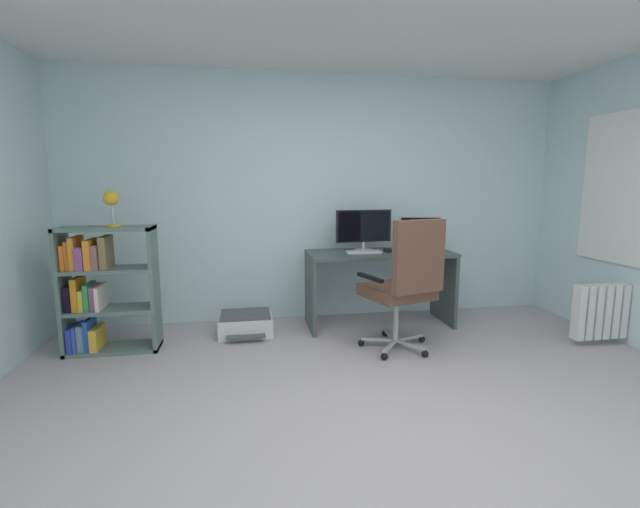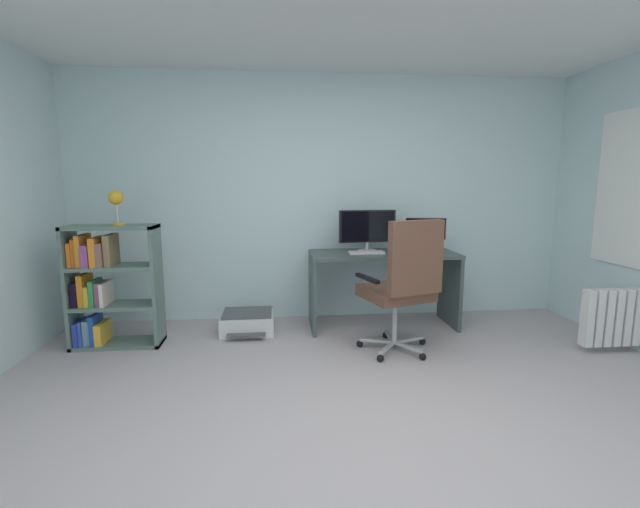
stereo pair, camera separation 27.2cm
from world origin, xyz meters
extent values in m
cube|color=#B7ACB1|center=(0.00, 0.00, -0.01)|extent=(5.21, 4.85, 0.02)
cube|color=silver|center=(0.00, 2.48, 1.28)|extent=(5.21, 0.10, 2.55)
cube|color=#40504C|center=(0.55, 2.02, 0.74)|extent=(1.45, 0.60, 0.04)
cube|color=#40504C|center=(-0.16, 2.02, 0.36)|extent=(0.04, 0.57, 0.72)
cube|color=#40504C|center=(1.26, 2.02, 0.36)|extent=(0.04, 0.57, 0.72)
cylinder|color=#B2B5B7|center=(0.41, 2.13, 0.76)|extent=(0.18, 0.18, 0.01)
cylinder|color=#B2B5B7|center=(0.41, 2.13, 0.82)|extent=(0.03, 0.03, 0.09)
cube|color=black|center=(0.41, 2.13, 1.01)|extent=(0.58, 0.09, 0.32)
cube|color=black|center=(0.41, 2.11, 1.01)|extent=(0.54, 0.06, 0.30)
cylinder|color=#B2B5B7|center=(1.01, 2.13, 0.76)|extent=(0.18, 0.18, 0.01)
cylinder|color=#B2B5B7|center=(1.01, 2.13, 0.82)|extent=(0.03, 0.03, 0.10)
cube|color=#B7BABC|center=(1.01, 2.13, 0.98)|extent=(0.43, 0.12, 0.23)
cube|color=black|center=(1.01, 2.11, 0.98)|extent=(0.39, 0.08, 0.22)
cube|color=silver|center=(0.37, 1.96, 0.77)|extent=(0.34, 0.13, 0.02)
cube|color=black|center=(0.62, 1.99, 0.78)|extent=(0.06, 0.10, 0.03)
cube|color=#B7BABC|center=(0.65, 1.40, 0.07)|extent=(0.30, 0.12, 0.02)
sphere|color=black|center=(0.79, 1.45, 0.03)|extent=(0.06, 0.06, 0.06)
cube|color=#B7BABC|center=(0.50, 1.51, 0.07)|extent=(0.03, 0.30, 0.02)
sphere|color=black|center=(0.50, 1.66, 0.03)|extent=(0.06, 0.06, 0.06)
cube|color=#B7BABC|center=(0.36, 1.41, 0.07)|extent=(0.29, 0.12, 0.02)
sphere|color=black|center=(0.22, 1.45, 0.03)|extent=(0.06, 0.06, 0.06)
cube|color=#B7BABC|center=(0.41, 1.24, 0.07)|extent=(0.20, 0.26, 0.02)
sphere|color=black|center=(0.32, 1.12, 0.03)|extent=(0.06, 0.06, 0.06)
cube|color=#B7BABC|center=(0.59, 1.24, 0.07)|extent=(0.20, 0.26, 0.02)
sphere|color=black|center=(0.68, 1.12, 0.03)|extent=(0.06, 0.06, 0.06)
cylinder|color=#B7BABC|center=(0.50, 1.36, 0.27)|extent=(0.04, 0.04, 0.39)
cube|color=brown|center=(0.50, 1.36, 0.51)|extent=(0.64, 0.62, 0.10)
cube|color=brown|center=(0.59, 1.10, 0.86)|extent=(0.48, 0.21, 0.59)
cube|color=black|center=(0.24, 1.27, 0.66)|extent=(0.14, 0.34, 0.03)
cube|color=black|center=(0.77, 1.44, 0.66)|extent=(0.14, 0.34, 0.03)
cube|color=slate|center=(-2.29, 1.72, 0.54)|extent=(0.03, 0.31, 1.08)
cube|color=slate|center=(-1.56, 1.72, 0.54)|extent=(0.03, 0.31, 1.08)
cube|color=slate|center=(-1.93, 1.72, 1.06)|extent=(0.76, 0.31, 0.03)
cube|color=slate|center=(-1.93, 1.72, 0.02)|extent=(0.76, 0.31, 0.03)
cube|color=slate|center=(-1.93, 1.72, 0.37)|extent=(0.70, 0.31, 0.03)
cube|color=slate|center=(-1.93, 1.72, 0.71)|extent=(0.70, 0.31, 0.03)
cube|color=#293EB4|center=(-2.24, 1.72, 0.13)|extent=(0.04, 0.27, 0.21)
cube|color=#3752B3|center=(-2.21, 1.71, 0.14)|extent=(0.02, 0.24, 0.22)
cube|color=#6C94A5|center=(-2.16, 1.72, 0.14)|extent=(0.05, 0.23, 0.22)
cube|color=#214BAD|center=(-2.11, 1.71, 0.16)|extent=(0.04, 0.24, 0.26)
cube|color=gold|center=(-2.06, 1.72, 0.12)|extent=(0.06, 0.27, 0.19)
cube|color=black|center=(-2.24, 1.73, 0.49)|extent=(0.06, 0.26, 0.21)
cube|color=orange|center=(-2.18, 1.73, 0.52)|extent=(0.05, 0.25, 0.28)
cube|color=gold|center=(-2.13, 1.72, 0.47)|extent=(0.04, 0.24, 0.18)
cube|color=#318F4E|center=(-2.09, 1.72, 0.49)|extent=(0.04, 0.24, 0.22)
cube|color=#9E5B84|center=(-2.05, 1.73, 0.48)|extent=(0.04, 0.23, 0.20)
cube|color=beige|center=(-2.00, 1.73, 0.48)|extent=(0.03, 0.28, 0.20)
cube|color=orange|center=(-2.25, 1.73, 0.83)|extent=(0.03, 0.23, 0.21)
cube|color=orange|center=(-2.21, 1.72, 0.85)|extent=(0.03, 0.22, 0.24)
cube|color=orange|center=(-2.17, 1.72, 0.87)|extent=(0.04, 0.26, 0.27)
cube|color=#8B4A8E|center=(-2.11, 1.72, 0.83)|extent=(0.06, 0.28, 0.19)
cube|color=orange|center=(-2.05, 1.72, 0.85)|extent=(0.05, 0.28, 0.25)
cube|color=#835C56|center=(-1.99, 1.71, 0.83)|extent=(0.05, 0.27, 0.20)
cube|color=olive|center=(-1.94, 1.73, 0.87)|extent=(0.05, 0.25, 0.27)
cylinder|color=gold|center=(-1.86, 1.72, 1.09)|extent=(0.11, 0.11, 0.02)
cylinder|color=silver|center=(-1.86, 1.72, 1.19)|extent=(0.01, 0.01, 0.18)
sphere|color=gold|center=(-1.87, 1.72, 1.31)|extent=(0.12, 0.12, 0.12)
cube|color=silver|center=(-0.80, 1.96, 0.09)|extent=(0.51, 0.40, 0.18)
cube|color=#4C4C51|center=(-0.80, 1.96, 0.19)|extent=(0.47, 0.37, 0.02)
cube|color=#4C4C51|center=(-0.80, 1.72, 0.05)|extent=(0.36, 0.10, 0.01)
cube|color=white|center=(2.11, 1.14, 0.31)|extent=(0.07, 0.10, 0.49)
cube|color=white|center=(2.20, 1.14, 0.31)|extent=(0.07, 0.10, 0.49)
cube|color=white|center=(2.29, 1.14, 0.31)|extent=(0.07, 0.10, 0.49)
cube|color=white|center=(2.37, 1.14, 0.31)|extent=(0.07, 0.10, 0.49)
cube|color=white|center=(2.46, 1.14, 0.31)|extent=(0.07, 0.10, 0.49)
cube|color=white|center=(2.55, 1.14, 0.31)|extent=(0.07, 0.10, 0.49)
camera|label=1|loc=(-0.77, -2.16, 1.43)|focal=24.55mm
camera|label=2|loc=(-0.50, -2.19, 1.43)|focal=24.55mm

